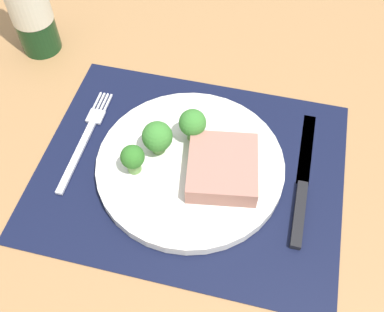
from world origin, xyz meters
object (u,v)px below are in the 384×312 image
knife (302,186)px  plate (190,165)px  steak (222,168)px  fork (85,138)px

knife → plate: bearing=-175.1°
steak → fork: 21.53cm
plate → fork: plate is taller
fork → knife: knife is taller
steak → knife: 11.59cm
steak → fork: size_ratio=0.53×
plate → steak: size_ratio=2.60×
steak → fork: steak is taller
steak → knife: (11.18, 1.37, -2.76)cm
steak → plate: bearing=169.9°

